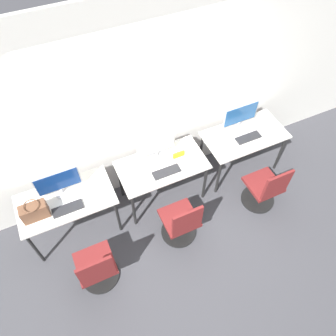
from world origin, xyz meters
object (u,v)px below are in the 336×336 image
at_px(keyboard_center, 166,172).
at_px(office_chair_right, 265,189).
at_px(keyboard_left, 68,209).
at_px(office_chair_center, 181,223).
at_px(office_chair_left, 97,269).
at_px(monitor_center, 156,146).
at_px(keyboard_right, 248,138).
at_px(mouse_right, 263,131).
at_px(monitor_left, 58,183).
at_px(monitor_right, 241,116).
at_px(handbag, 34,211).
at_px(mouse_center, 183,165).
at_px(mouse_left, 89,200).

xyz_separation_m(keyboard_center, office_chair_right, (1.24, -0.57, -0.41)).
distance_m(keyboard_left, office_chair_center, 1.42).
bearing_deg(keyboard_center, office_chair_left, -150.60).
distance_m(monitor_center, office_chair_center, 1.05).
xyz_separation_m(office_chair_center, keyboard_right, (1.33, 0.62, 0.41)).
bearing_deg(mouse_right, office_chair_center, -158.32).
distance_m(monitor_left, office_chair_center, 1.60).
distance_m(monitor_left, mouse_right, 2.84).
distance_m(monitor_left, monitor_center, 1.29).
relative_size(keyboard_right, office_chair_right, 0.42).
bearing_deg(monitor_right, office_chair_center, -146.62).
bearing_deg(monitor_center, office_chair_center, -93.06).
bearing_deg(keyboard_left, handbag, 171.72).
xyz_separation_m(keyboard_left, keyboard_right, (2.58, 0.07, 0.00)).
bearing_deg(mouse_center, handbag, 178.98).
distance_m(keyboard_right, mouse_right, 0.25).
height_order(office_chair_center, mouse_right, office_chair_center).
bearing_deg(handbag, monitor_center, 9.21).
bearing_deg(office_chair_right, keyboard_left, 167.49).
distance_m(office_chair_left, monitor_right, 2.76).
bearing_deg(handbag, keyboard_center, -1.61).
xyz_separation_m(monitor_left, mouse_center, (1.53, -0.25, -0.18)).
bearing_deg(handbag, monitor_left, 31.13).
height_order(monitor_center, office_chair_right, monitor_center).
bearing_deg(handbag, office_chair_left, -59.45).
xyz_separation_m(office_chair_center, office_chair_right, (1.29, -0.02, 0.00)).
distance_m(mouse_center, mouse_right, 1.29).
bearing_deg(office_chair_right, mouse_left, 166.09).
distance_m(mouse_center, office_chair_right, 1.22).
bearing_deg(office_chair_center, mouse_center, 62.59).
relative_size(office_chair_center, handbag, 2.89).
xyz_separation_m(office_chair_right, handbag, (-2.88, 0.61, 0.52)).
distance_m(office_chair_right, handbag, 2.99).
bearing_deg(mouse_center, monitor_left, 170.93).
xyz_separation_m(office_chair_left, handbag, (-0.43, 0.73, 0.52)).
xyz_separation_m(mouse_left, mouse_center, (1.27, 0.02, 0.00)).
bearing_deg(keyboard_right, office_chair_left, -163.36).
bearing_deg(mouse_right, monitor_center, 171.38).
bearing_deg(keyboard_center, monitor_left, 168.70).
bearing_deg(keyboard_center, office_chair_right, -24.52).
xyz_separation_m(monitor_left, keyboard_left, (0.00, -0.26, -0.19)).
relative_size(mouse_center, office_chair_center, 0.10).
relative_size(keyboard_center, keyboard_right, 1.00).
height_order(office_chair_left, mouse_center, office_chair_left).
xyz_separation_m(mouse_left, keyboard_center, (1.03, 0.00, -0.01)).
xyz_separation_m(keyboard_left, monitor_center, (1.29, 0.32, 0.19)).
xyz_separation_m(monitor_left, handbag, (-0.35, -0.21, -0.09)).
distance_m(monitor_center, keyboard_right, 1.33).
xyz_separation_m(office_chair_left, mouse_right, (2.75, 0.76, 0.42)).
bearing_deg(keyboard_right, keyboard_left, -178.44).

